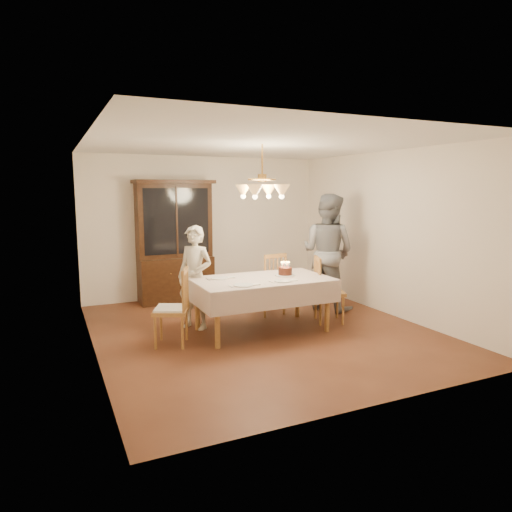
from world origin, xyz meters
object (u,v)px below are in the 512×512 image
china_hutch (175,244)px  birthday_cake (285,272)px  dining_table (262,284)px  elderly_woman (195,277)px  chair_far_side (269,287)px

china_hutch → birthday_cake: bearing=-64.6°
dining_table → birthday_cake: bearing=7.6°
elderly_woman → chair_far_side: bearing=60.4°
china_hutch → chair_far_side: china_hutch is taller
dining_table → birthday_cake: 0.42m
dining_table → chair_far_side: (0.49, 0.76, -0.24)m
china_hutch → elderly_woman: china_hutch is taller
china_hutch → dining_table: bearing=-73.9°
elderly_woman → birthday_cake: bearing=28.9°
birthday_cake → elderly_woman: bearing=158.7°
dining_table → elderly_woman: elderly_woman is taller
elderly_woman → birthday_cake: (1.21, -0.47, 0.07)m
china_hutch → elderly_woman: size_ratio=1.45×
chair_far_side → birthday_cake: size_ratio=3.33×
dining_table → chair_far_side: chair_far_side is taller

